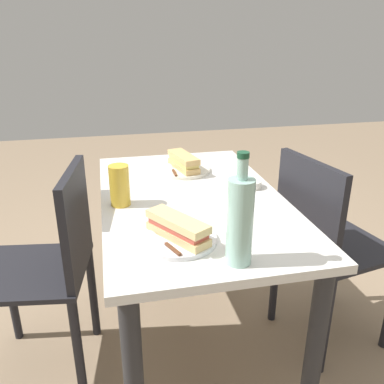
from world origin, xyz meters
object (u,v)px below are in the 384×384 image
(dining_table, at_px, (192,224))
(plate_far, at_px, (184,170))
(knife_far, at_px, (173,170))
(olive_bowl, at_px, (251,184))
(baguette_sandwich_near, at_px, (178,228))
(chair_far, at_px, (54,262))
(baguette_sandwich_far, at_px, (184,161))
(water_bottle, at_px, (240,220))
(plate_near, at_px, (178,239))
(knife_near, at_px, (166,244))
(chair_near, at_px, (323,241))
(beer_glass, at_px, (120,185))

(dining_table, distance_m, plate_far, 0.33)
(knife_far, xyz_separation_m, olive_bowl, (-0.23, -0.29, -0.00))
(baguette_sandwich_near, distance_m, knife_far, 0.63)
(dining_table, bearing_deg, plate_far, -5.04)
(knife_far, bearing_deg, plate_far, -66.09)
(knife_far, bearing_deg, baguette_sandwich_near, 171.41)
(chair_far, bearing_deg, olive_bowl, -85.96)
(dining_table, relative_size, baguette_sandwich_far, 5.28)
(water_bottle, bearing_deg, knife_far, 3.78)
(olive_bowl, bearing_deg, plate_near, 135.52)
(knife_near, bearing_deg, water_bottle, -121.31)
(chair_near, bearing_deg, dining_table, 81.17)
(knife_near, xyz_separation_m, water_bottle, (-0.11, -0.19, 0.12))
(plate_far, xyz_separation_m, beer_glass, (-0.32, 0.31, 0.07))
(chair_near, relative_size, beer_glass, 5.66)
(dining_table, height_order, beer_glass, beer_glass)
(chair_far, xyz_separation_m, baguette_sandwich_near, (-0.33, -0.43, 0.27))
(chair_far, xyz_separation_m, beer_glass, (-0.01, -0.27, 0.30))
(knife_near, xyz_separation_m, olive_bowl, (0.43, -0.43, -0.00))
(dining_table, relative_size, chair_near, 1.34)
(knife_near, bearing_deg, dining_table, -23.03)
(knife_near, height_order, plate_far, knife_near)
(plate_far, height_order, knife_far, knife_far)
(plate_near, relative_size, baguette_sandwich_far, 1.09)
(baguette_sandwich_near, bearing_deg, water_bottle, -136.48)
(chair_near, relative_size, baguette_sandwich_near, 3.80)
(dining_table, xyz_separation_m, olive_bowl, (0.05, -0.26, 0.13))
(chair_far, distance_m, knife_far, 0.64)
(plate_near, height_order, baguette_sandwich_near, baguette_sandwich_near)
(chair_far, height_order, baguette_sandwich_near, chair_far)
(baguette_sandwich_near, height_order, olive_bowl, baguette_sandwich_near)
(baguette_sandwich_far, xyz_separation_m, beer_glass, (-0.32, 0.31, 0.03))
(plate_far, height_order, baguette_sandwich_far, baguette_sandwich_far)
(water_bottle, bearing_deg, knife_near, 58.69)
(knife_near, bearing_deg, baguette_sandwich_near, -47.26)
(chair_far, xyz_separation_m, plate_near, (-0.33, -0.43, 0.23))
(baguette_sandwich_far, relative_size, water_bottle, 0.68)
(knife_far, relative_size, olive_bowl, 2.07)
(water_bottle, bearing_deg, plate_near, 43.52)
(dining_table, relative_size, chair_far, 1.34)
(chair_near, height_order, olive_bowl, chair_near)
(plate_far, xyz_separation_m, water_bottle, (-0.80, 0.00, 0.13))
(plate_near, bearing_deg, baguette_sandwich_near, 0.00)
(baguette_sandwich_near, bearing_deg, plate_near, 0.00)
(dining_table, bearing_deg, baguette_sandwich_far, -5.04)
(baguette_sandwich_near, height_order, beer_glass, beer_glass)
(water_bottle, bearing_deg, plate_far, -0.13)
(chair_far, bearing_deg, plate_near, -127.89)
(dining_table, bearing_deg, baguette_sandwich_near, 160.68)
(plate_near, distance_m, knife_near, 0.06)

